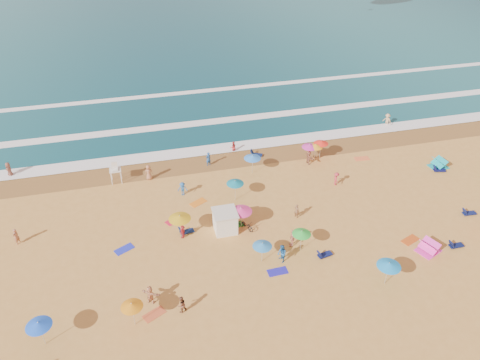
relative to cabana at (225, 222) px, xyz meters
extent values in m
plane|color=gold|center=(0.26, -0.45, -1.00)|extent=(220.00, 220.00, 0.00)
cube|color=#0C4756|center=(0.26, 83.55, -1.00)|extent=(220.00, 140.00, 0.18)
plane|color=olive|center=(0.26, 12.05, -0.99)|extent=(220.00, 220.00, 0.00)
cube|color=white|center=(0.26, 14.55, -0.90)|extent=(200.00, 2.20, 0.05)
cube|color=white|center=(0.26, 21.55, -0.90)|extent=(200.00, 1.60, 0.05)
cube|color=white|center=(0.26, 31.55, -0.90)|extent=(200.00, 1.20, 0.05)
cube|color=white|center=(0.00, 0.00, 0.00)|extent=(2.00, 2.00, 2.00)
cube|color=silver|center=(0.00, 0.00, 1.06)|extent=(2.20, 2.20, 0.12)
imported|color=black|center=(1.90, -0.30, -0.53)|extent=(1.50, 1.84, 0.94)
cone|color=#EE348C|center=(1.53, 0.05, 1.06)|extent=(2.04, 2.04, 0.35)
cone|color=#2D83CE|center=(2.18, -4.78, 0.92)|extent=(1.66, 1.66, 0.35)
cone|color=#3584EF|center=(4.91, 8.67, 1.10)|extent=(1.84, 1.84, 0.35)
cone|color=green|center=(5.86, -4.24, 1.06)|extent=(1.64, 1.64, 0.35)
cone|color=orange|center=(-8.80, -8.91, 1.13)|extent=(1.63, 1.63, 0.35)
cone|color=#DB30AA|center=(11.79, 9.51, 1.05)|extent=(1.76, 1.76, 0.35)
cone|color=blue|center=(-15.13, -9.10, 1.15)|extent=(1.82, 1.82, 0.35)
cone|color=#127993|center=(1.98, 4.37, 1.17)|extent=(1.74, 1.74, 0.35)
cone|color=#1A8EE2|center=(11.22, -9.62, 1.15)|extent=(1.92, 1.92, 0.35)
cone|color=gold|center=(-4.11, 0.07, 1.27)|extent=(2.01, 2.01, 0.35)
cone|color=#FFA51A|center=(12.46, 9.37, 1.05)|extent=(1.61, 1.61, 0.35)
cone|color=#FD281A|center=(13.24, 9.77, 1.17)|extent=(1.66, 1.66, 0.35)
cube|color=#0F204E|center=(-3.54, 0.43, -0.83)|extent=(1.37, 0.74, 0.34)
cube|color=#0F174F|center=(7.70, -5.47, -0.83)|extent=(1.38, 0.80, 0.34)
cube|color=#0D1645|center=(19.53, -7.16, -0.83)|extent=(1.30, 0.57, 0.34)
cube|color=#0F194E|center=(23.57, -3.39, -0.83)|extent=(1.33, 0.64, 0.34)
cube|color=#0F134F|center=(25.16, 4.07, -0.83)|extent=(1.39, 0.84, 0.34)
cube|color=#0E1D4A|center=(6.35, 12.05, -0.83)|extent=(1.42, 1.03, 0.34)
cube|color=#222ED9|center=(-9.29, -0.45, -0.98)|extent=(1.91, 1.55, 0.03)
cube|color=orange|center=(-1.78, 4.75, -0.98)|extent=(1.90, 1.57, 0.03)
cube|color=#D05A31|center=(-7.34, -8.32, -0.98)|extent=(1.91, 1.53, 0.03)
cube|color=red|center=(-4.48, 2.51, -0.98)|extent=(1.90, 1.60, 0.03)
cube|color=#241EBF|center=(3.13, -6.29, -0.98)|extent=(1.73, 0.92, 0.03)
cube|color=#248521|center=(1.02, 0.44, -0.98)|extent=(1.78, 1.04, 0.03)
cube|color=#CF5017|center=(16.05, -5.38, -0.98)|extent=(1.90, 1.43, 0.03)
cube|color=orange|center=(18.01, 8.56, -0.98)|extent=(1.76, 0.99, 0.03)
imported|color=#D63546|center=(-3.97, -0.10, -0.24)|extent=(0.80, 0.94, 1.51)
imported|color=#2354A4|center=(0.53, 11.42, -0.17)|extent=(0.71, 0.59, 1.66)
imported|color=tan|center=(24.78, 15.44, -0.33)|extent=(1.14, 1.37, 1.85)
imported|color=brown|center=(7.08, 0.25, -0.25)|extent=(0.61, 0.65, 1.49)
imported|color=#245FA9|center=(-3.07, 6.43, -0.23)|extent=(1.08, 0.74, 1.54)
imported|color=red|center=(3.94, 13.75, -0.50)|extent=(0.74, 0.59, 1.50)
imported|color=brown|center=(-5.24, -8.52, -0.24)|extent=(0.91, 0.83, 1.52)
imported|color=#C0303B|center=(12.96, 4.43, -0.25)|extent=(0.68, 1.03, 1.49)
imported|color=#2467A9|center=(3.82, -5.18, -0.12)|extent=(0.79, 0.95, 1.76)
imported|color=#AC6A4F|center=(-18.54, 2.62, -0.18)|extent=(0.66, 0.72, 1.64)
imported|color=#E2A276|center=(-7.45, -7.06, -0.16)|extent=(1.59, 1.25, 1.68)
imported|color=#E08F75|center=(5.34, -3.45, -0.14)|extent=(0.64, 1.08, 1.73)
imported|color=#B07251|center=(-6.20, 10.18, -0.13)|extent=(0.89, 0.62, 1.74)
imported|color=brown|center=(-20.89, 14.45, -0.30)|extent=(0.63, 0.94, 1.89)
imported|color=#B06D51|center=(11.62, 9.07, -0.18)|extent=(0.71, 1.57, 1.63)
camera|label=1|loc=(-6.56, -32.69, 27.60)|focal=35.00mm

